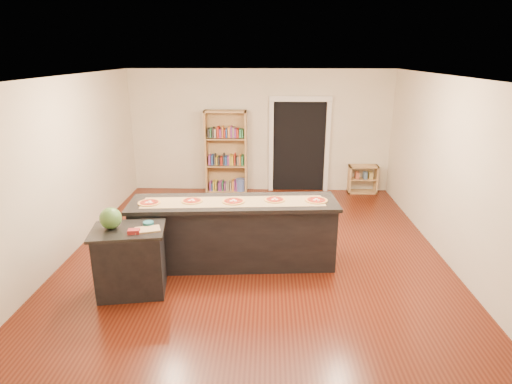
{
  "coord_description": "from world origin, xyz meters",
  "views": [
    {
      "loc": [
        0.2,
        -6.32,
        3.13
      ],
      "look_at": [
        0.0,
        0.2,
        1.0
      ],
      "focal_mm": 30.0,
      "sensor_mm": 36.0,
      "label": 1
    }
  ],
  "objects_px": {
    "side_counter": "(131,261)",
    "bookshelf": "(226,152)",
    "low_shelf": "(363,179)",
    "waste_bin": "(241,186)",
    "kitchen_island": "(234,233)",
    "watermelon": "(111,218)"
  },
  "relations": [
    {
      "from": "watermelon",
      "to": "bookshelf",
      "type": "bearing_deg",
      "value": 76.55
    },
    {
      "from": "bookshelf",
      "to": "low_shelf",
      "type": "bearing_deg",
      "value": 0.51
    },
    {
      "from": "bookshelf",
      "to": "kitchen_island",
      "type": "bearing_deg",
      "value": -82.61
    },
    {
      "from": "bookshelf",
      "to": "waste_bin",
      "type": "bearing_deg",
      "value": -7.66
    },
    {
      "from": "low_shelf",
      "to": "waste_bin",
      "type": "height_order",
      "value": "low_shelf"
    },
    {
      "from": "waste_bin",
      "to": "bookshelf",
      "type": "bearing_deg",
      "value": 172.34
    },
    {
      "from": "low_shelf",
      "to": "side_counter",
      "type": "bearing_deg",
      "value": -131.81
    },
    {
      "from": "kitchen_island",
      "to": "waste_bin",
      "type": "bearing_deg",
      "value": 88.12
    },
    {
      "from": "waste_bin",
      "to": "low_shelf",
      "type": "bearing_deg",
      "value": 1.48
    },
    {
      "from": "side_counter",
      "to": "bookshelf",
      "type": "relative_size",
      "value": 0.49
    },
    {
      "from": "low_shelf",
      "to": "watermelon",
      "type": "bearing_deg",
      "value": -133.36
    },
    {
      "from": "watermelon",
      "to": "kitchen_island",
      "type": "bearing_deg",
      "value": 29.5
    },
    {
      "from": "kitchen_island",
      "to": "watermelon",
      "type": "height_order",
      "value": "watermelon"
    },
    {
      "from": "side_counter",
      "to": "watermelon",
      "type": "distance_m",
      "value": 0.64
    },
    {
      "from": "bookshelf",
      "to": "low_shelf",
      "type": "relative_size",
      "value": 2.89
    },
    {
      "from": "kitchen_island",
      "to": "side_counter",
      "type": "distance_m",
      "value": 1.59
    },
    {
      "from": "side_counter",
      "to": "bookshelf",
      "type": "xyz_separation_m",
      "value": [
        0.86,
        4.48,
        0.48
      ]
    },
    {
      "from": "kitchen_island",
      "to": "watermelon",
      "type": "relative_size",
      "value": 10.87
    },
    {
      "from": "side_counter",
      "to": "bookshelf",
      "type": "height_order",
      "value": "bookshelf"
    },
    {
      "from": "kitchen_island",
      "to": "waste_bin",
      "type": "relative_size",
      "value": 9.4
    },
    {
      "from": "side_counter",
      "to": "watermelon",
      "type": "bearing_deg",
      "value": 167.3
    },
    {
      "from": "waste_bin",
      "to": "kitchen_island",
      "type": "bearing_deg",
      "value": -87.88
    }
  ]
}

